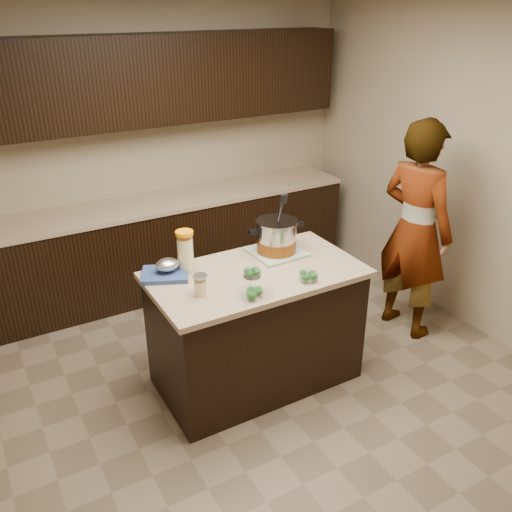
{
  "coord_description": "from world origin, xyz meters",
  "views": [
    {
      "loc": [
        -1.63,
        -2.86,
        2.59
      ],
      "look_at": [
        0.0,
        0.0,
        1.02
      ],
      "focal_mm": 38.0,
      "sensor_mm": 36.0,
      "label": 1
    }
  ],
  "objects_px": {
    "lemonade_pitcher": "(185,253)",
    "person": "(415,230)",
    "stock_pot": "(277,238)",
    "island": "(256,327)"
  },
  "relations": [
    {
      "from": "stock_pot",
      "to": "lemonade_pitcher",
      "type": "distance_m",
      "value": 0.69
    },
    {
      "from": "lemonade_pitcher",
      "to": "person",
      "type": "bearing_deg",
      "value": -7.59
    },
    {
      "from": "stock_pot",
      "to": "lemonade_pitcher",
      "type": "xyz_separation_m",
      "value": [
        -0.68,
        0.06,
        0.02
      ]
    },
    {
      "from": "island",
      "to": "person",
      "type": "distance_m",
      "value": 1.54
    },
    {
      "from": "island",
      "to": "lemonade_pitcher",
      "type": "distance_m",
      "value": 0.75
    },
    {
      "from": "person",
      "to": "stock_pot",
      "type": "bearing_deg",
      "value": 73.59
    },
    {
      "from": "island",
      "to": "lemonade_pitcher",
      "type": "height_order",
      "value": "lemonade_pitcher"
    },
    {
      "from": "person",
      "to": "island",
      "type": "bearing_deg",
      "value": 82.41
    },
    {
      "from": "island",
      "to": "lemonade_pitcher",
      "type": "relative_size",
      "value": 5.02
    },
    {
      "from": "lemonade_pitcher",
      "to": "person",
      "type": "relative_size",
      "value": 0.16
    }
  ]
}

